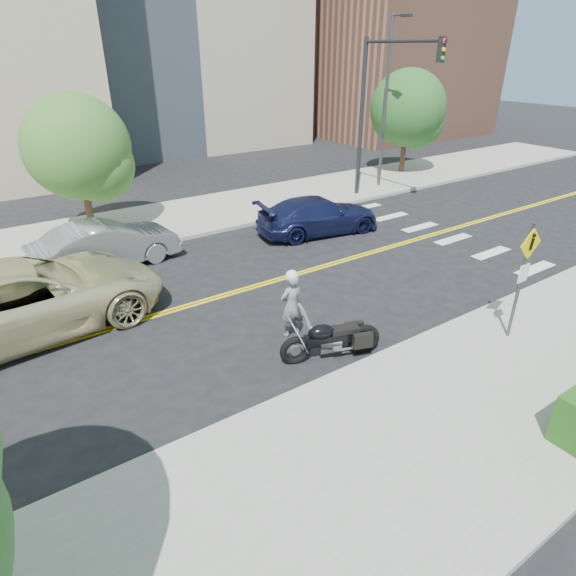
# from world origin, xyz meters

# --- Properties ---
(ground_plane) EXTENTS (120.00, 120.00, 0.00)m
(ground_plane) POSITION_xyz_m (0.00, 0.00, 0.00)
(ground_plane) COLOR black
(ground_plane) RESTS_ON ground
(sidewalk_near) EXTENTS (60.00, 5.00, 0.15)m
(sidewalk_near) POSITION_xyz_m (0.00, -7.50, 0.07)
(sidewalk_near) COLOR #9E9B91
(sidewalk_near) RESTS_ON ground_plane
(sidewalk_far) EXTENTS (60.00, 5.00, 0.15)m
(sidewalk_far) POSITION_xyz_m (0.00, 7.50, 0.07)
(sidewalk_far) COLOR #9E9B91
(sidewalk_far) RESTS_ON ground_plane
(building_right) EXTENTS (14.00, 12.00, 12.00)m
(building_right) POSITION_xyz_m (26.00, 20.00, 6.00)
(building_right) COLOR #8C5947
(building_right) RESTS_ON ground_plane
(lamp_post) EXTENTS (0.16, 0.16, 8.00)m
(lamp_post) POSITION_xyz_m (12.00, 6.50, 4.15)
(lamp_post) COLOR #4C4C51
(lamp_post) RESTS_ON sidewalk_far
(traffic_light) EXTENTS (0.28, 4.50, 7.00)m
(traffic_light) POSITION_xyz_m (10.00, 5.08, 4.67)
(traffic_light) COLOR black
(traffic_light) RESTS_ON sidewalk_far
(pedestrian_sign) EXTENTS (0.78, 0.08, 3.00)m
(pedestrian_sign) POSITION_xyz_m (4.20, -6.31, 1.96)
(pedestrian_sign) COLOR #4C4C51
(pedestrian_sign) RESTS_ON sidewalk_near
(motorcyclist) EXTENTS (0.64, 0.43, 1.85)m
(motorcyclist) POSITION_xyz_m (-0.21, -2.98, 0.92)
(motorcyclist) COLOR silver
(motorcyclist) RESTS_ON ground
(motorcycle) EXTENTS (2.54, 1.47, 1.48)m
(motorcycle) POSITION_xyz_m (0.01, -4.33, 0.74)
(motorcycle) COLOR black
(motorcycle) RESTS_ON ground
(suv) EXTENTS (7.29, 3.96, 1.94)m
(suv) POSITION_xyz_m (-5.72, 1.03, 0.97)
(suv) COLOR beige
(suv) RESTS_ON ground
(parked_car_silver) EXTENTS (4.94, 2.14, 1.58)m
(parked_car_silver) POSITION_xyz_m (-2.86, 4.10, 0.79)
(parked_car_silver) COLOR gray
(parked_car_silver) RESTS_ON ground
(parked_car_blue) EXTENTS (5.27, 2.83, 1.45)m
(parked_car_blue) POSITION_xyz_m (5.10, 2.80, 0.73)
(parked_car_blue) COLOR #191D4B
(parked_car_blue) RESTS_ON ground
(tree_far_a) EXTENTS (3.91, 3.91, 5.34)m
(tree_far_a) POSITION_xyz_m (-2.44, 7.88, 3.38)
(tree_far_a) COLOR #382619
(tree_far_a) RESTS_ON ground
(tree_far_b) EXTENTS (4.18, 4.18, 5.78)m
(tree_far_b) POSITION_xyz_m (15.34, 8.06, 3.68)
(tree_far_b) COLOR #382619
(tree_far_b) RESTS_ON ground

